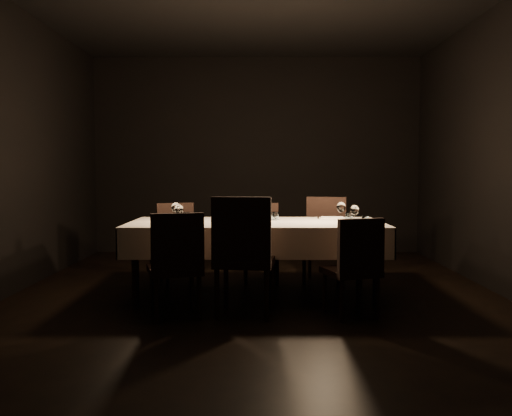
{
  "coord_description": "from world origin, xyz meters",
  "views": [
    {
      "loc": [
        0.02,
        -5.38,
        1.28
      ],
      "look_at": [
        0.0,
        0.0,
        0.9
      ],
      "focal_mm": 38.0,
      "sensor_mm": 36.0,
      "label": 1
    }
  ],
  "objects_px": {
    "chair_far_left": "(177,238)",
    "dining_table": "(256,229)",
    "chair_near_center": "(244,252)",
    "chair_far_center": "(260,238)",
    "chair_far_right": "(325,235)",
    "chair_near_left": "(176,260)",
    "chair_near_right": "(355,262)"
  },
  "relations": [
    {
      "from": "chair_far_left",
      "to": "chair_far_center",
      "type": "distance_m",
      "value": 0.95
    },
    {
      "from": "chair_near_left",
      "to": "chair_far_center",
      "type": "xyz_separation_m",
      "value": [
        0.73,
        1.63,
        -0.01
      ]
    },
    {
      "from": "dining_table",
      "to": "chair_near_center",
      "type": "relative_size",
      "value": 2.39
    },
    {
      "from": "chair_near_left",
      "to": "chair_far_right",
      "type": "height_order",
      "value": "chair_far_right"
    },
    {
      "from": "chair_near_right",
      "to": "chair_far_left",
      "type": "height_order",
      "value": "chair_far_left"
    },
    {
      "from": "dining_table",
      "to": "chair_far_left",
      "type": "xyz_separation_m",
      "value": [
        -0.91,
        0.79,
        -0.19
      ]
    },
    {
      "from": "chair_far_center",
      "to": "chair_far_right",
      "type": "height_order",
      "value": "chair_far_right"
    },
    {
      "from": "dining_table",
      "to": "chair_far_left",
      "type": "bearing_deg",
      "value": 139.07
    },
    {
      "from": "chair_far_right",
      "to": "dining_table",
      "type": "bearing_deg",
      "value": -119.42
    },
    {
      "from": "chair_near_center",
      "to": "chair_far_left",
      "type": "height_order",
      "value": "chair_near_center"
    },
    {
      "from": "chair_far_left",
      "to": "chair_near_left",
      "type": "bearing_deg",
      "value": -103.3
    },
    {
      "from": "dining_table",
      "to": "chair_near_right",
      "type": "relative_size",
      "value": 2.89
    },
    {
      "from": "chair_near_center",
      "to": "chair_near_right",
      "type": "xyz_separation_m",
      "value": [
        0.96,
        -0.05,
        -0.08
      ]
    },
    {
      "from": "dining_table",
      "to": "chair_far_center",
      "type": "height_order",
      "value": "chair_far_center"
    },
    {
      "from": "chair_near_center",
      "to": "chair_far_center",
      "type": "bearing_deg",
      "value": -88.32
    },
    {
      "from": "chair_far_right",
      "to": "chair_near_center",
      "type": "bearing_deg",
      "value": -105.29
    },
    {
      "from": "chair_far_left",
      "to": "chair_far_right",
      "type": "distance_m",
      "value": 1.7
    },
    {
      "from": "chair_near_center",
      "to": "chair_far_left",
      "type": "xyz_separation_m",
      "value": [
        -0.8,
        1.52,
        -0.07
      ]
    },
    {
      "from": "chair_near_left",
      "to": "chair_far_center",
      "type": "height_order",
      "value": "chair_near_left"
    },
    {
      "from": "chair_far_right",
      "to": "chair_far_center",
      "type": "bearing_deg",
      "value": -165.23
    },
    {
      "from": "chair_near_center",
      "to": "chair_far_center",
      "type": "relative_size",
      "value": 1.18
    },
    {
      "from": "dining_table",
      "to": "chair_far_center",
      "type": "xyz_separation_m",
      "value": [
        0.05,
        0.81,
        -0.19
      ]
    },
    {
      "from": "dining_table",
      "to": "chair_near_center",
      "type": "bearing_deg",
      "value": -98.12
    },
    {
      "from": "chair_far_left",
      "to": "dining_table",
      "type": "bearing_deg",
      "value": -62.28
    },
    {
      "from": "chair_near_center",
      "to": "chair_far_right",
      "type": "xyz_separation_m",
      "value": [
        0.9,
        1.55,
        -0.04
      ]
    },
    {
      "from": "chair_far_left",
      "to": "chair_far_center",
      "type": "relative_size",
      "value": 1.0
    },
    {
      "from": "chair_near_center",
      "to": "chair_far_center",
      "type": "distance_m",
      "value": 1.56
    },
    {
      "from": "chair_near_center",
      "to": "chair_far_center",
      "type": "xyz_separation_m",
      "value": [
        0.15,
        1.55,
        -0.07
      ]
    },
    {
      "from": "dining_table",
      "to": "chair_far_left",
      "type": "relative_size",
      "value": 2.81
    },
    {
      "from": "chair_near_right",
      "to": "chair_far_left",
      "type": "xyz_separation_m",
      "value": [
        -1.76,
        1.57,
        0.01
      ]
    },
    {
      "from": "chair_near_center",
      "to": "chair_far_left",
      "type": "distance_m",
      "value": 1.72
    },
    {
      "from": "chair_near_right",
      "to": "chair_far_right",
      "type": "xyz_separation_m",
      "value": [
        -0.06,
        1.6,
        0.04
      ]
    }
  ]
}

